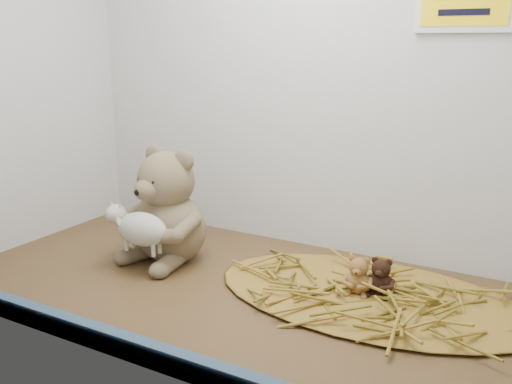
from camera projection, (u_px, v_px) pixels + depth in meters
The scene contains 7 objects.
alcove_shell at pixel (271, 51), 105.46cm from camera, with size 120.40×60.20×90.40cm.
front_rail at pixel (151, 354), 84.80cm from camera, with size 119.28×2.20×3.60cm, color #37556A.
straw_bed at pixel (369, 295), 107.10cm from camera, with size 60.67×35.23×1.17cm, color brown.
main_teddy at pixel (169, 204), 123.19cm from camera, with size 20.28×21.41×25.15cm, color #847751, non-canonical shape.
toy_lamb at pixel (142, 229), 116.38cm from camera, with size 15.18×9.27×9.81cm, color beige, non-canonical shape.
mini_teddy_tan at pixel (359, 273), 106.27cm from camera, with size 5.90×6.23×7.31cm, color #965D31, non-canonical shape.
mini_teddy_brown at pixel (381, 275), 105.77cm from camera, with size 5.80×6.12×7.19cm, color black, non-canonical shape.
Camera 1 is at (50.87, -87.03, 46.96)cm, focal length 40.00 mm.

